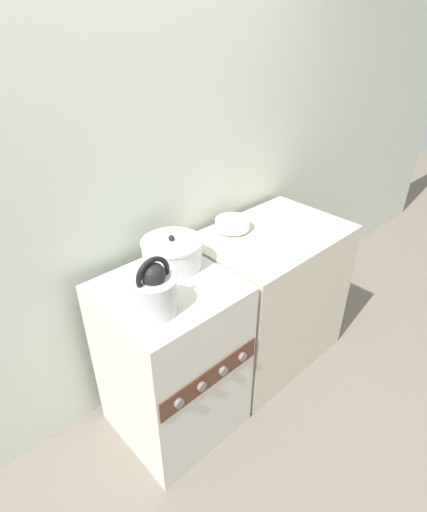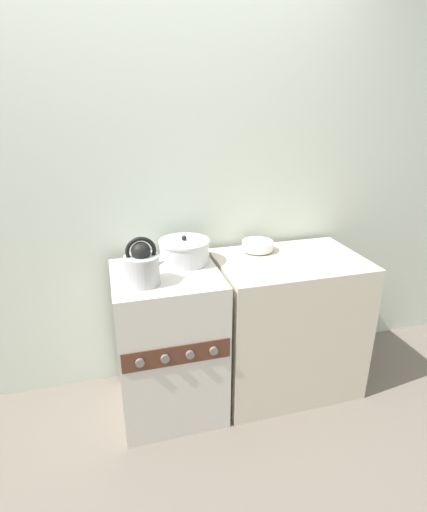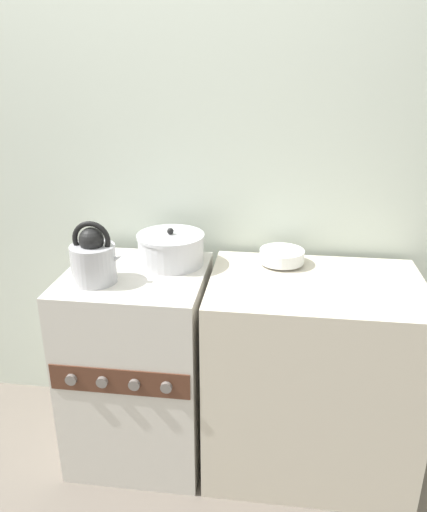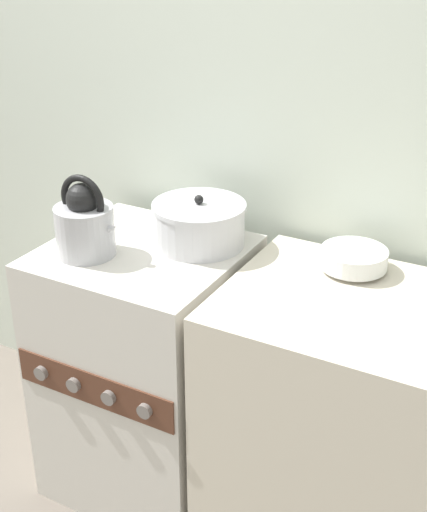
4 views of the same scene
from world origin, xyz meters
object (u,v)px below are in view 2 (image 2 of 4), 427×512
Objects in this scene: cooking_pot at (184,251)px; kettle at (142,266)px; enamel_bowl at (258,245)px; stove at (169,343)px.

kettle is at bearing -139.15° from cooking_pot.
kettle reaches higher than enamel_bowl.
stove is at bearing -136.41° from cooking_pot.
cooking_pot is (0.13, 0.12, 0.50)m from stove.
stove is 0.56m from kettle.
cooking_pot is 1.49× the size of enamel_bowl.
enamel_bowl is at bearing 21.76° from kettle.
cooking_pot reaches higher than stove.
kettle is (-0.13, -0.10, 0.53)m from stove.
kettle is at bearing -158.24° from enamel_bowl.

